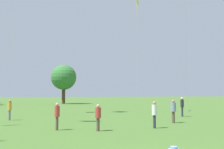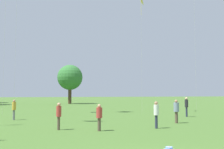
% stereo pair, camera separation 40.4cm
% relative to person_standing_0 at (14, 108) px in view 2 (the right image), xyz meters
% --- Properties ---
extents(person_standing_0, '(0.44, 0.44, 1.66)m').
position_rel_person_standing_0_xyz_m(person_standing_0, '(0.00, 0.00, 0.00)').
color(person_standing_0, slate).
rests_on(person_standing_0, ground).
extents(person_standing_1, '(0.49, 0.49, 1.72)m').
position_rel_person_standing_0_xyz_m(person_standing_1, '(11.78, -5.66, 0.01)').
color(person_standing_1, brown).
rests_on(person_standing_1, ground).
extents(person_standing_3, '(0.44, 0.44, 1.82)m').
position_rel_person_standing_0_xyz_m(person_standing_3, '(15.34, -1.19, 0.11)').
color(person_standing_3, '#282D42').
rests_on(person_standing_3, ground).
extents(person_standing_4, '(0.43, 0.43, 1.63)m').
position_rel_person_standing_0_xyz_m(person_standing_4, '(3.16, -6.96, -0.02)').
color(person_standing_4, brown).
rests_on(person_standing_4, ground).
extents(person_standing_5, '(0.44, 0.44, 1.69)m').
position_rel_person_standing_0_xyz_m(person_standing_5, '(9.11, -7.92, 0.02)').
color(person_standing_5, '#282D42').
rests_on(person_standing_5, ground).
extents(person_standing_6, '(0.40, 0.40, 1.56)m').
position_rel_person_standing_0_xyz_m(person_standing_6, '(5.42, -8.05, -0.08)').
color(person_standing_6, brown).
rests_on(person_standing_6, ground).
extents(kite_1, '(1.00, 1.20, 13.89)m').
position_rel_person_standing_0_xyz_m(kite_1, '(13.28, 4.82, 11.94)').
color(kite_1, yellow).
rests_on(kite_1, ground).
extents(distant_tree_1, '(5.28, 5.28, 8.18)m').
position_rel_person_standing_0_xyz_m(distant_tree_1, '(8.10, 32.12, 4.49)').
color(distant_tree_1, '#473323').
rests_on(distant_tree_1, ground).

